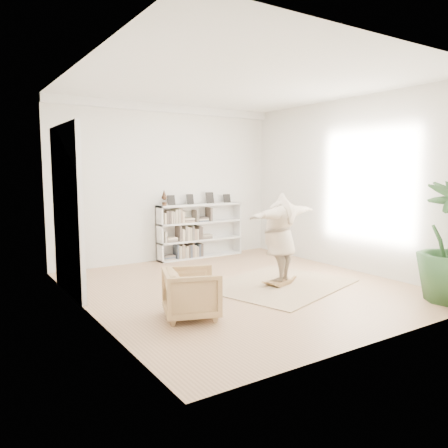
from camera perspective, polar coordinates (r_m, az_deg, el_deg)
name	(u,v)px	position (r m, az deg, el deg)	size (l,w,h in m)	color
floor	(242,287)	(8.01, 2.36, -8.20)	(6.00, 6.00, 0.00)	#99714F
room_shell	(168,108)	(10.36, -7.31, 14.76)	(6.00, 6.00, 6.00)	silver
doors	(68,212)	(7.83, -19.76, 1.48)	(0.09, 1.78, 2.92)	white
bookshelf	(200,231)	(10.60, -3.16, -0.95)	(2.20, 0.35, 1.64)	silver
armchair	(192,293)	(6.32, -4.26, -9.02)	(0.75, 0.78, 0.71)	tan
rug	(279,285)	(8.17, 7.23, -7.87)	(2.50, 2.00, 0.02)	tan
rocker_board	(279,282)	(8.15, 7.24, -7.47)	(0.58, 0.45, 0.11)	brown
person	(280,235)	(7.98, 7.33, -1.45)	(1.98, 0.54, 1.61)	#BDA98E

